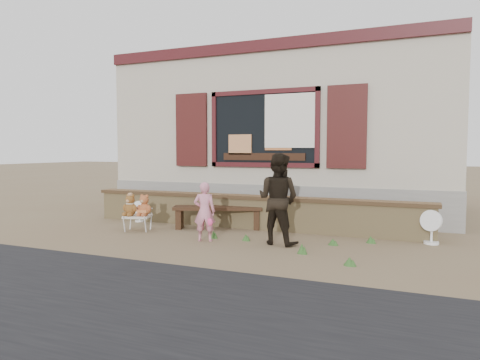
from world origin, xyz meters
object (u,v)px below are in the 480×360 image
at_px(teddy_bear_right, 145,205).
at_px(child, 205,212).
at_px(teddy_bear_left, 130,204).
at_px(bench, 218,212).
at_px(folding_chair, 138,217).
at_px(adult, 278,199).

bearing_deg(teddy_bear_right, child, -32.49).
xyz_separation_m(teddy_bear_left, child, (1.78, -0.30, -0.00)).
bearing_deg(bench, child, -96.05).
bearing_deg(bench, folding_chair, -169.99).
distance_m(bench, teddy_bear_left, 1.72).
distance_m(folding_chair, adult, 2.93).
relative_size(bench, teddy_bear_left, 4.18).
bearing_deg(child, bench, -94.47).
distance_m(child, adult, 1.29).
relative_size(teddy_bear_left, child, 0.42).
distance_m(bench, child, 1.18).
xyz_separation_m(folding_chair, teddy_bear_left, (-0.13, -0.04, 0.24)).
distance_m(folding_chair, teddy_bear_left, 0.28).
height_order(teddy_bear_left, adult, adult).
xyz_separation_m(child, adult, (1.24, 0.27, 0.25)).
bearing_deg(adult, folding_chair, 9.20).
distance_m(bench, teddy_bear_right, 1.44).
bearing_deg(child, folding_chair, -30.39).
height_order(bench, child, child).
distance_m(teddy_bear_left, teddy_bear_right, 0.28).
xyz_separation_m(teddy_bear_right, adult, (2.75, -0.12, 0.25)).
bearing_deg(child, adult, 173.59).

